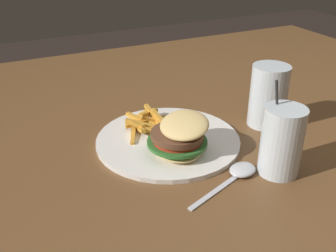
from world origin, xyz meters
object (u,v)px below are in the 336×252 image
(meal_plate_near, at_px, (172,137))
(beer_glass, at_px, (268,96))
(spoon, at_px, (240,171))
(juice_glass, at_px, (281,144))

(meal_plate_near, xyz_separation_m, beer_glass, (-0.00, 0.25, 0.05))
(meal_plate_near, xyz_separation_m, spoon, (0.15, 0.07, -0.02))
(meal_plate_near, relative_size, juice_glass, 1.72)
(beer_glass, xyz_separation_m, spoon, (0.15, -0.18, -0.06))
(juice_glass, height_order, spoon, juice_glass)
(beer_glass, bearing_deg, meal_plate_near, -89.63)
(beer_glass, relative_size, juice_glass, 0.79)
(meal_plate_near, distance_m, juice_glass, 0.23)
(juice_glass, relative_size, spoon, 1.01)
(meal_plate_near, relative_size, beer_glass, 2.17)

